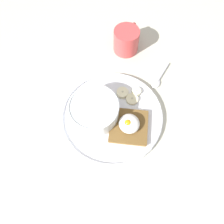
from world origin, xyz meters
TOP-DOWN VIEW (x-y plane):
  - ground_plane at (0.00, 0.00)cm, footprint 120.00×120.00cm
  - plate at (0.00, 0.00)cm, footprint 28.17×28.17cm
  - oatmeal_bowl at (-0.92, -4.58)cm, footprint 13.24×13.24cm
  - toast_slice at (4.52, 3.56)cm, footprint 12.62×12.62cm
  - poached_egg at (4.53, 3.52)cm, footprint 5.55×5.40cm
  - banana_slice_front at (-3.50, 6.58)cm, footprint 4.28×4.27cm
  - banana_slice_left at (-5.63, 8.44)cm, footprint 3.65×3.67cm
  - banana_slice_back at (-6.05, 4.44)cm, footprint 4.60×4.60cm
  - coffee_mug at (-23.24, 9.74)cm, footprint 9.90×8.81cm
  - spoon at (-9.23, 16.66)cm, footprint 8.71×8.45cm

SIDE VIEW (x-z plane):
  - ground_plane at x=0.00cm, z-range 0.00..2.00cm
  - spoon at x=-9.23cm, z-range 2.00..2.80cm
  - plate at x=0.00cm, z-range 2.00..3.60cm
  - banana_slice_front at x=-3.50cm, z-range 2.97..3.93cm
  - banana_slice_left at x=-5.63cm, z-range 2.97..4.11cm
  - banana_slice_back at x=-6.05cm, z-range 2.97..4.21cm
  - toast_slice at x=4.52cm, z-range 3.08..4.41cm
  - poached_egg at x=4.53cm, z-range 4.18..7.24cm
  - oatmeal_bowl at x=-0.92cm, z-range 2.93..8.85cm
  - coffee_mug at x=-23.24cm, z-range 2.12..9.73cm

